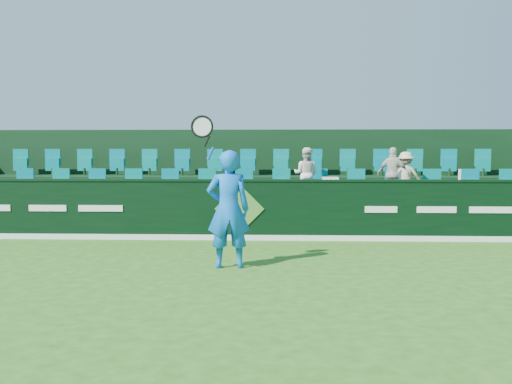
{
  "coord_description": "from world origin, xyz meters",
  "views": [
    {
      "loc": [
        0.87,
        -8.58,
        1.95
      ],
      "look_at": [
        0.41,
        2.8,
        1.15
      ],
      "focal_mm": 40.0,
      "sensor_mm": 36.0,
      "label": 1
    }
  ],
  "objects_px": {
    "tennis_player": "(228,208)",
    "spectator_left": "(306,174)",
    "towel": "(330,178)",
    "spectator_middle": "(393,174)",
    "drinks_bottle": "(460,174)",
    "spectator_right": "(406,176)"
  },
  "relations": [
    {
      "from": "tennis_player",
      "to": "spectator_right",
      "type": "bearing_deg",
      "value": 47.43
    },
    {
      "from": "spectator_middle",
      "to": "towel",
      "type": "distance_m",
      "value": 1.95
    },
    {
      "from": "spectator_left",
      "to": "drinks_bottle",
      "type": "distance_m",
      "value": 3.48
    },
    {
      "from": "drinks_bottle",
      "to": "towel",
      "type": "bearing_deg",
      "value": 180.0
    },
    {
      "from": "spectator_right",
      "to": "towel",
      "type": "height_order",
      "value": "spectator_right"
    },
    {
      "from": "tennis_player",
      "to": "spectator_middle",
      "type": "height_order",
      "value": "tennis_player"
    },
    {
      "from": "tennis_player",
      "to": "spectator_left",
      "type": "distance_m",
      "value": 4.49
    },
    {
      "from": "tennis_player",
      "to": "spectator_middle",
      "type": "relative_size",
      "value": 2.06
    },
    {
      "from": "spectator_left",
      "to": "drinks_bottle",
      "type": "height_order",
      "value": "spectator_left"
    },
    {
      "from": "spectator_left",
      "to": "spectator_middle",
      "type": "relative_size",
      "value": 0.99
    },
    {
      "from": "tennis_player",
      "to": "spectator_left",
      "type": "height_order",
      "value": "tennis_player"
    },
    {
      "from": "spectator_left",
      "to": "spectator_right",
      "type": "distance_m",
      "value": 2.37
    },
    {
      "from": "spectator_middle",
      "to": "towel",
      "type": "height_order",
      "value": "spectator_middle"
    },
    {
      "from": "towel",
      "to": "spectator_right",
      "type": "bearing_deg",
      "value": 30.72
    },
    {
      "from": "tennis_player",
      "to": "spectator_right",
      "type": "distance_m",
      "value": 5.73
    },
    {
      "from": "spectator_right",
      "to": "drinks_bottle",
      "type": "relative_size",
      "value": 5.01
    },
    {
      "from": "towel",
      "to": "drinks_bottle",
      "type": "height_order",
      "value": "drinks_bottle"
    },
    {
      "from": "drinks_bottle",
      "to": "spectator_left",
      "type": "bearing_deg",
      "value": 161.25
    },
    {
      "from": "spectator_right",
      "to": "drinks_bottle",
      "type": "xyz_separation_m",
      "value": [
        0.93,
        -1.12,
        0.09
      ]
    },
    {
      "from": "spectator_middle",
      "to": "drinks_bottle",
      "type": "height_order",
      "value": "spectator_middle"
    },
    {
      "from": "towel",
      "to": "drinks_bottle",
      "type": "distance_m",
      "value": 2.81
    },
    {
      "from": "spectator_left",
      "to": "towel",
      "type": "xyz_separation_m",
      "value": [
        0.49,
        -1.12,
        -0.05
      ]
    }
  ]
}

